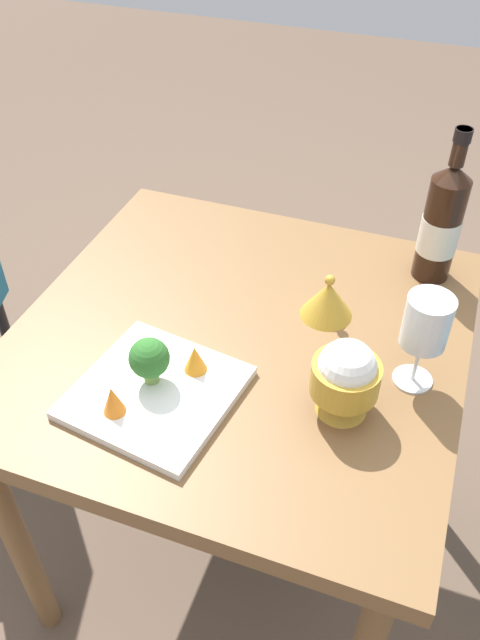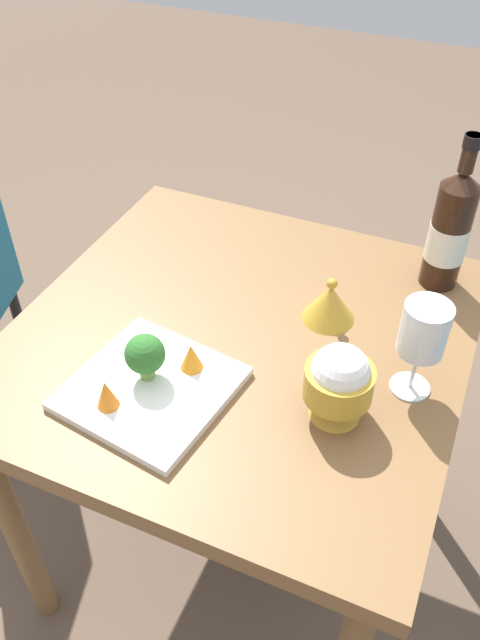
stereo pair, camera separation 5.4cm
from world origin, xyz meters
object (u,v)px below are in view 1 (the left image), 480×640
Objects in this scene: wine_glass at (426,324)px; broccoli_floret at (149,359)px; wine_bottle at (442,223)px; rice_bowl at (345,378)px; serving_plate at (156,392)px; carrot_garnish_right at (195,359)px; rice_bowl_lid at (328,299)px; carrot_garnish_left at (113,400)px.

broccoli_floret is at bearing 111.93° from wine_glass.
wine_bottle is 0.43m from rice_bowl.
serving_plate is 0.09m from carrot_garnish_right.
broccoli_floret is 1.68× the size of carrot_garnish_right.
rice_bowl_lid is at bearing -35.84° from serving_plate.
wine_bottle reaches higher than rice_bowl.
wine_bottle is at bearing -39.79° from broccoli_floret.
wine_glass reaches higher than rice_bowl.
wine_glass reaches higher than broccoli_floret.
rice_bowl is 0.31m from serving_plate.
wine_bottle is 6.21× the size of carrot_garnish_right.
rice_bowl_lid is 1.96× the size of carrot_garnish_right.
carrot_garnish_left reaches higher than serving_plate.
broccoli_floret is 1.60× the size of carrot_garnish_left.
wine_bottle is 0.27m from rice_bowl_lid.
serving_plate is (-0.49, 0.38, -0.12)m from wine_bottle.
broccoli_floret reaches higher than carrot_garnish_right.
rice_bowl reaches higher than rice_bowl_lid.
wine_bottle reaches higher than rice_bowl_lid.
rice_bowl_lid is 0.29m from carrot_garnish_right.
serving_plate is 3.31× the size of broccoli_floret.
broccoli_floret is (-0.48, 0.40, -0.06)m from wine_bottle.
rice_bowl is at bearing -67.08° from carrot_garnish_left.
broccoli_floret reaches higher than rice_bowl_lid.
wine_bottle is 0.55m from carrot_garnish_right.
wine_bottle is at bearing -38.27° from carrot_garnish_right.
rice_bowl_lid is 0.44m from carrot_garnish_left.
wine_bottle is 5.91× the size of carrot_garnish_left.
carrot_garnish_right is at bearing 92.78° from rice_bowl.
broccoli_floret is (0.02, 0.01, 0.06)m from serving_plate.
carrot_garnish_right is at bearing 108.42° from wine_glass.
wine_glass is 0.45m from broccoli_floret.
wine_glass is 3.51× the size of carrot_garnish_right.
wine_bottle is at bearing 2.34° from wine_glass.
wine_bottle is at bearing -40.63° from rice_bowl_lid.
rice_bowl is at bearing 168.17° from wine_bottle.
rice_bowl_lid is 1.17× the size of broccoli_floret.
wine_bottle is 0.71m from carrot_garnish_left.
broccoli_floret is at bearing 39.89° from serving_plate.
wine_glass is at bearing -65.33° from serving_plate.
wine_bottle is 3.69× the size of broccoli_floret.
wine_glass is 2.09× the size of broccoli_floret.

